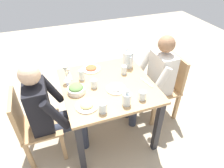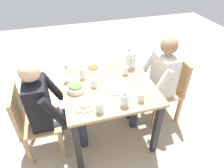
# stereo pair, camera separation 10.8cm
# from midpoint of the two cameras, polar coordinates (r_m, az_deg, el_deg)

# --- Properties ---
(ground_plane) EXTENTS (8.00, 8.00, 0.00)m
(ground_plane) POSITION_cam_midpoint_polar(r_m,az_deg,el_deg) (2.59, -2.26, -13.37)
(ground_plane) COLOR tan
(dining_table) EXTENTS (0.94, 0.94, 0.74)m
(dining_table) POSITION_cam_midpoint_polar(r_m,az_deg,el_deg) (2.15, -2.66, -2.61)
(dining_table) COLOR tan
(dining_table) RESTS_ON ground_plane
(chair_near) EXTENTS (0.40, 0.40, 0.85)m
(chair_near) POSITION_cam_midpoint_polar(r_m,az_deg,el_deg) (2.20, -23.53, -10.59)
(chair_near) COLOR tan
(chair_near) RESTS_ON ground_plane
(chair_far) EXTENTS (0.40, 0.40, 0.85)m
(chair_far) POSITION_cam_midpoint_polar(r_m,az_deg,el_deg) (2.60, 14.42, -0.07)
(chair_far) COLOR tan
(chair_far) RESTS_ON ground_plane
(diner_near) EXTENTS (0.48, 0.53, 1.15)m
(diner_near) POSITION_cam_midpoint_polar(r_m,az_deg,el_deg) (2.08, -19.01, -6.83)
(diner_near) COLOR black
(diner_near) RESTS_ON ground_plane
(diner_far) EXTENTS (0.48, 0.53, 1.15)m
(diner_far) POSITION_cam_midpoint_polar(r_m,az_deg,el_deg) (2.43, 10.88, 1.69)
(diner_far) COLOR silver
(diner_far) RESTS_ON ground_plane
(water_pitcher) EXTENTS (0.16, 0.12, 0.19)m
(water_pitcher) POSITION_cam_midpoint_polar(r_m,az_deg,el_deg) (2.33, 3.31, 7.15)
(water_pitcher) COLOR silver
(water_pitcher) RESTS_ON dining_table
(salad_bowl) EXTENTS (0.18, 0.18, 0.09)m
(salad_bowl) POSITION_cam_midpoint_polar(r_m,az_deg,el_deg) (1.98, -11.87, -1.44)
(salad_bowl) COLOR white
(salad_bowl) RESTS_ON dining_table
(plate_yoghurt) EXTENTS (0.20, 0.20, 0.05)m
(plate_yoghurt) POSITION_cam_midpoint_polar(r_m,az_deg,el_deg) (1.99, -0.34, -1.22)
(plate_yoghurt) COLOR white
(plate_yoghurt) RESTS_ON dining_table
(plate_fries) EXTENTS (0.21, 0.21, 0.04)m
(plate_fries) POSITION_cam_midpoint_polar(r_m,az_deg,el_deg) (1.83, -8.96, -6.06)
(plate_fries) COLOR white
(plate_fries) RESTS_ON dining_table
(plate_rice_curry) EXTENTS (0.21, 0.21, 0.04)m
(plate_rice_curry) POSITION_cam_midpoint_polar(r_m,az_deg,el_deg) (2.32, -7.37, 4.46)
(plate_rice_curry) COLOR white
(plate_rice_curry) RESTS_ON dining_table
(water_glass_far_left) EXTENTS (0.07, 0.07, 0.10)m
(water_glass_far_left) POSITION_cam_midpoint_polar(r_m,az_deg,el_deg) (1.73, -4.53, -6.80)
(water_glass_far_left) COLOR silver
(water_glass_far_left) RESTS_ON dining_table
(water_glass_by_pitcher) EXTENTS (0.06, 0.06, 0.10)m
(water_glass_by_pitcher) POSITION_cam_midpoint_polar(r_m,az_deg,el_deg) (2.21, 2.10, 4.08)
(water_glass_by_pitcher) COLOR silver
(water_glass_by_pitcher) RESTS_ON dining_table
(water_glass_near_right) EXTENTS (0.07, 0.07, 0.09)m
(water_glass_near_right) POSITION_cam_midpoint_polar(r_m,az_deg,el_deg) (1.87, 7.12, -3.32)
(water_glass_near_right) COLOR silver
(water_glass_near_right) RESTS_ON dining_table
(water_glass_near_left) EXTENTS (0.07, 0.07, 0.09)m
(water_glass_near_left) POSITION_cam_midpoint_polar(r_m,az_deg,el_deg) (2.02, -6.76, 0.10)
(water_glass_near_left) COLOR silver
(water_glass_near_left) RESTS_ON dining_table
(water_glass_far_right) EXTENTS (0.06, 0.06, 0.11)m
(water_glass_far_right) POSITION_cam_midpoint_polar(r_m,az_deg,el_deg) (2.15, -10.18, 2.57)
(water_glass_far_right) COLOR silver
(water_glass_far_right) RESTS_ON dining_table
(wine_glass) EXTENTS (0.08, 0.08, 0.20)m
(wine_glass) POSITION_cam_midpoint_polar(r_m,az_deg,el_deg) (2.10, -14.71, 3.85)
(wine_glass) COLOR silver
(wine_glass) RESTS_ON dining_table
(oil_carafe) EXTENTS (0.08, 0.08, 0.16)m
(oil_carafe) POSITION_cam_midpoint_polar(r_m,az_deg,el_deg) (1.80, 2.54, -4.54)
(oil_carafe) COLOR silver
(oil_carafe) RESTS_ON dining_table
(salt_shaker) EXTENTS (0.03, 0.03, 0.05)m
(salt_shaker) POSITION_cam_midpoint_polar(r_m,az_deg,el_deg) (2.30, -13.75, 3.61)
(salt_shaker) COLOR white
(salt_shaker) RESTS_ON dining_table
(fork_near) EXTENTS (0.17, 0.03, 0.01)m
(fork_near) POSITION_cam_midpoint_polar(r_m,az_deg,el_deg) (2.25, -13.43, 2.18)
(fork_near) COLOR silver
(fork_near) RESTS_ON dining_table
(knife_near) EXTENTS (0.18, 0.06, 0.01)m
(knife_near) POSITION_cam_midpoint_polar(r_m,az_deg,el_deg) (2.12, 8.45, 0.42)
(knife_near) COLOR silver
(knife_near) RESTS_ON dining_table
(fork_far) EXTENTS (0.17, 0.04, 0.01)m
(fork_far) POSITION_cam_midpoint_polar(r_m,az_deg,el_deg) (2.18, -14.18, 0.84)
(fork_far) COLOR silver
(fork_far) RESTS_ON dining_table
(knife_far) EXTENTS (0.18, 0.06, 0.01)m
(knife_far) POSITION_cam_midpoint_polar(r_m,az_deg,el_deg) (2.46, 3.42, 6.37)
(knife_far) COLOR silver
(knife_far) RESTS_ON dining_table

